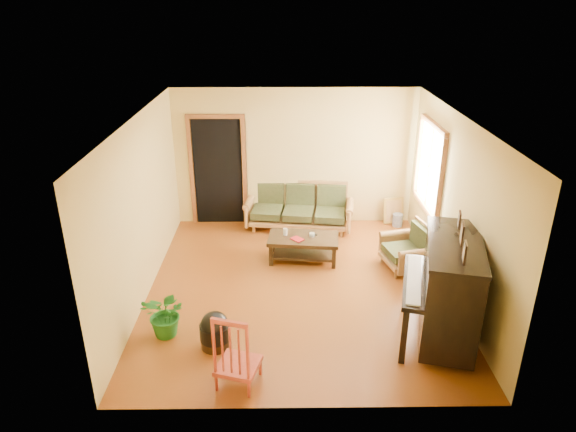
{
  "coord_description": "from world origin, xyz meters",
  "views": [
    {
      "loc": [
        -0.24,
        -6.77,
        4.12
      ],
      "look_at": [
        -0.15,
        0.2,
        1.1
      ],
      "focal_mm": 32.0,
      "sensor_mm": 36.0,
      "label": 1
    }
  ],
  "objects_px": {
    "armchair": "(405,247)",
    "footstool": "(215,334)",
    "sofa": "(299,207)",
    "piano": "(449,291)",
    "coffee_table": "(303,248)",
    "potted_plant": "(167,314)",
    "red_chair": "(237,348)",
    "ceramic_crock": "(398,220)"
  },
  "relations": [
    {
      "from": "footstool",
      "to": "potted_plant",
      "type": "relative_size",
      "value": 0.59
    },
    {
      "from": "sofa",
      "to": "piano",
      "type": "xyz_separation_m",
      "value": [
        1.79,
        -3.42,
        0.26
      ]
    },
    {
      "from": "footstool",
      "to": "sofa",
      "type": "bearing_deg",
      "value": 71.97
    },
    {
      "from": "armchair",
      "to": "red_chair",
      "type": "xyz_separation_m",
      "value": [
        -2.49,
        -2.66,
        0.1
      ]
    },
    {
      "from": "coffee_table",
      "to": "ceramic_crock",
      "type": "distance_m",
      "value": 2.31
    },
    {
      "from": "coffee_table",
      "to": "footstool",
      "type": "relative_size",
      "value": 2.99
    },
    {
      "from": "coffee_table",
      "to": "potted_plant",
      "type": "bearing_deg",
      "value": -131.8
    },
    {
      "from": "footstool",
      "to": "ceramic_crock",
      "type": "height_order",
      "value": "footstool"
    },
    {
      "from": "piano",
      "to": "red_chair",
      "type": "bearing_deg",
      "value": -147.73
    },
    {
      "from": "armchair",
      "to": "red_chair",
      "type": "relative_size",
      "value": 0.79
    },
    {
      "from": "footstool",
      "to": "ceramic_crock",
      "type": "relative_size",
      "value": 1.59
    },
    {
      "from": "sofa",
      "to": "red_chair",
      "type": "distance_m",
      "value": 4.34
    },
    {
      "from": "potted_plant",
      "to": "red_chair",
      "type": "bearing_deg",
      "value": -42.39
    },
    {
      "from": "piano",
      "to": "potted_plant",
      "type": "height_order",
      "value": "piano"
    },
    {
      "from": "sofa",
      "to": "potted_plant",
      "type": "height_order",
      "value": "sofa"
    },
    {
      "from": "coffee_table",
      "to": "armchair",
      "type": "height_order",
      "value": "armchair"
    },
    {
      "from": "red_chair",
      "to": "ceramic_crock",
      "type": "distance_m",
      "value": 5.12
    },
    {
      "from": "armchair",
      "to": "footstool",
      "type": "distance_m",
      "value": 3.48
    },
    {
      "from": "coffee_table",
      "to": "footstool",
      "type": "distance_m",
      "value": 2.61
    },
    {
      "from": "potted_plant",
      "to": "coffee_table",
      "type": "bearing_deg",
      "value": 48.2
    },
    {
      "from": "ceramic_crock",
      "to": "footstool",
      "type": "bearing_deg",
      "value": -130.11
    },
    {
      "from": "red_chair",
      "to": "sofa",
      "type": "bearing_deg",
      "value": 95.6
    },
    {
      "from": "sofa",
      "to": "ceramic_crock",
      "type": "relative_size",
      "value": 8.12
    },
    {
      "from": "ceramic_crock",
      "to": "potted_plant",
      "type": "bearing_deg",
      "value": -137.52
    },
    {
      "from": "red_chair",
      "to": "ceramic_crock",
      "type": "relative_size",
      "value": 3.98
    },
    {
      "from": "coffee_table",
      "to": "potted_plant",
      "type": "relative_size",
      "value": 1.77
    },
    {
      "from": "armchair",
      "to": "footstool",
      "type": "xyz_separation_m",
      "value": [
        -2.84,
        -2.0,
        -0.2
      ]
    },
    {
      "from": "ceramic_crock",
      "to": "potted_plant",
      "type": "xyz_separation_m",
      "value": [
        -3.73,
        -3.41,
        0.2
      ]
    },
    {
      "from": "red_chair",
      "to": "footstool",
      "type": "bearing_deg",
      "value": 134.03
    },
    {
      "from": "red_chair",
      "to": "potted_plant",
      "type": "xyz_separation_m",
      "value": [
        -0.99,
        0.91,
        -0.16
      ]
    },
    {
      "from": "sofa",
      "to": "ceramic_crock",
      "type": "height_order",
      "value": "sofa"
    },
    {
      "from": "potted_plant",
      "to": "piano",
      "type": "bearing_deg",
      "value": -1.08
    },
    {
      "from": "sofa",
      "to": "ceramic_crock",
      "type": "xyz_separation_m",
      "value": [
        1.91,
        0.06,
        -0.3
      ]
    },
    {
      "from": "piano",
      "to": "potted_plant",
      "type": "bearing_deg",
      "value": -166.63
    },
    {
      "from": "sofa",
      "to": "piano",
      "type": "height_order",
      "value": "piano"
    },
    {
      "from": "coffee_table",
      "to": "red_chair",
      "type": "bearing_deg",
      "value": -106.09
    },
    {
      "from": "coffee_table",
      "to": "ceramic_crock",
      "type": "relative_size",
      "value": 4.74
    },
    {
      "from": "armchair",
      "to": "ceramic_crock",
      "type": "relative_size",
      "value": 3.16
    },
    {
      "from": "armchair",
      "to": "footstool",
      "type": "bearing_deg",
      "value": -158.48
    },
    {
      "from": "armchair",
      "to": "piano",
      "type": "relative_size",
      "value": 0.5
    },
    {
      "from": "sofa",
      "to": "armchair",
      "type": "relative_size",
      "value": 2.57
    },
    {
      "from": "coffee_table",
      "to": "footstool",
      "type": "height_order",
      "value": "coffee_table"
    }
  ]
}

